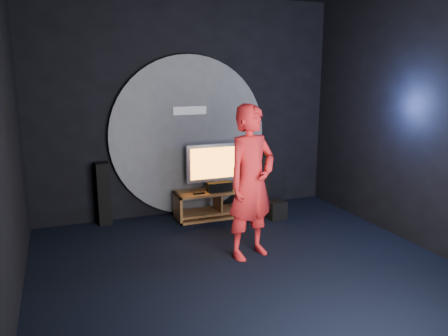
{
  "coord_description": "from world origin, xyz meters",
  "views": [
    {
      "loc": [
        -1.99,
        -4.37,
        2.36
      ],
      "look_at": [
        0.08,
        1.05,
        1.05
      ],
      "focal_mm": 35.0,
      "sensor_mm": 36.0,
      "label": 1
    }
  ],
  "objects_px": {
    "media_console": "(218,205)",
    "subwoofer": "(276,210)",
    "tv": "(216,165)",
    "player": "(251,182)",
    "tower_speaker_right": "(262,184)",
    "tower_speaker_left": "(104,194)"
  },
  "relations": [
    {
      "from": "tower_speaker_left",
      "to": "tower_speaker_right",
      "type": "xyz_separation_m",
      "value": [
        2.55,
        -0.34,
        0.0
      ]
    },
    {
      "from": "tower_speaker_left",
      "to": "subwoofer",
      "type": "relative_size",
      "value": 3.29
    },
    {
      "from": "tower_speaker_left",
      "to": "tower_speaker_right",
      "type": "distance_m",
      "value": 2.57
    },
    {
      "from": "media_console",
      "to": "tower_speaker_right",
      "type": "relative_size",
      "value": 1.42
    },
    {
      "from": "media_console",
      "to": "tv",
      "type": "xyz_separation_m",
      "value": [
        -0.01,
        0.07,
        0.66
      ]
    },
    {
      "from": "media_console",
      "to": "subwoofer",
      "type": "bearing_deg",
      "value": -27.23
    },
    {
      "from": "tower_speaker_left",
      "to": "player",
      "type": "relative_size",
      "value": 0.5
    },
    {
      "from": "tv",
      "to": "tower_speaker_right",
      "type": "height_order",
      "value": "tv"
    },
    {
      "from": "subwoofer",
      "to": "player",
      "type": "bearing_deg",
      "value": -130.28
    },
    {
      "from": "media_console",
      "to": "tower_speaker_right",
      "type": "height_order",
      "value": "tower_speaker_right"
    },
    {
      "from": "subwoofer",
      "to": "player",
      "type": "height_order",
      "value": "player"
    },
    {
      "from": "media_console",
      "to": "subwoofer",
      "type": "xyz_separation_m",
      "value": [
        0.84,
        -0.43,
        -0.05
      ]
    },
    {
      "from": "tv",
      "to": "tower_speaker_left",
      "type": "distance_m",
      "value": 1.82
    },
    {
      "from": "media_console",
      "to": "subwoofer",
      "type": "relative_size",
      "value": 4.69
    },
    {
      "from": "tower_speaker_left",
      "to": "media_console",
      "type": "bearing_deg",
      "value": -9.6
    },
    {
      "from": "tv",
      "to": "subwoofer",
      "type": "relative_size",
      "value": 3.32
    },
    {
      "from": "media_console",
      "to": "tower_speaker_right",
      "type": "bearing_deg",
      "value": -2.99
    },
    {
      "from": "tower_speaker_left",
      "to": "subwoofer",
      "type": "bearing_deg",
      "value": -15.66
    },
    {
      "from": "tv",
      "to": "subwoofer",
      "type": "bearing_deg",
      "value": -30.52
    },
    {
      "from": "media_console",
      "to": "player",
      "type": "height_order",
      "value": "player"
    },
    {
      "from": "media_console",
      "to": "tower_speaker_left",
      "type": "height_order",
      "value": "tower_speaker_left"
    },
    {
      "from": "tv",
      "to": "subwoofer",
      "type": "distance_m",
      "value": 1.22
    }
  ]
}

